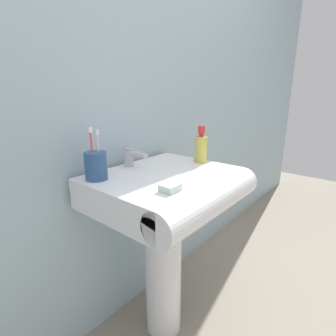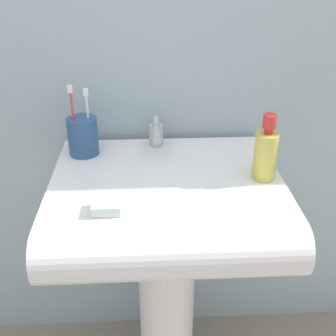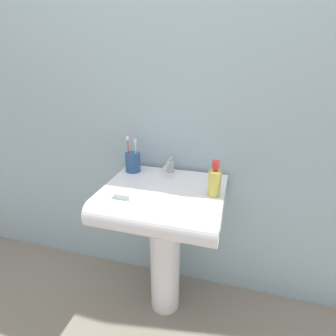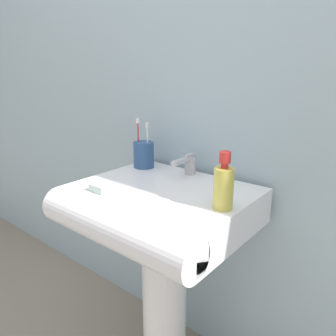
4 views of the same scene
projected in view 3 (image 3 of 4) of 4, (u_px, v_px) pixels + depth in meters
The scene contains 8 objects.
ground_plane at pixel (165, 303), 1.57m from camera, with size 6.00×6.00×0.00m, color gray.
wall_back at pixel (179, 91), 1.34m from camera, with size 5.00×0.05×2.40m, color #9EB7C1.
sink_pedestal at pixel (165, 260), 1.44m from camera, with size 0.16×0.16×0.66m, color white.
sink_basin at pixel (162, 202), 1.25m from camera, with size 0.57×0.50×0.12m.
faucet at pixel (169, 166), 1.40m from camera, with size 0.04×0.13×0.08m.
toothbrush_cup at pixel (133, 162), 1.42m from camera, with size 0.08×0.08×0.20m.
soap_bottle at pixel (215, 182), 1.16m from camera, with size 0.06×0.06×0.17m.
bar_soap at pixel (125, 195), 1.16m from camera, with size 0.06×0.05×0.02m, color silver.
Camera 3 is at (0.32, -1.09, 1.35)m, focal length 28.00 mm.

